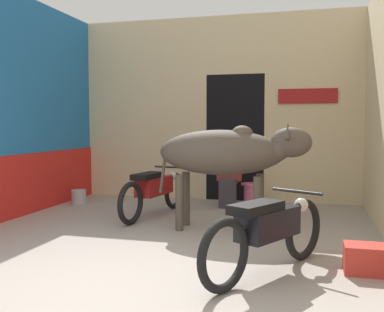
% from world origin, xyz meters
% --- Properties ---
extents(ground_plane, '(30.00, 30.00, 0.00)m').
position_xyz_m(ground_plane, '(0.00, 0.00, 0.00)').
color(ground_plane, '#9E9389').
extents(wall_left_shopfront, '(0.25, 4.88, 3.51)m').
position_xyz_m(wall_left_shopfront, '(-2.76, 2.43, 1.70)').
color(wall_left_shopfront, '#236BAD').
rests_on(wall_left_shopfront, ground_plane).
extents(wall_back_with_doorway, '(5.36, 0.93, 3.51)m').
position_xyz_m(wall_back_with_doorway, '(0.13, 5.13, 1.55)').
color(wall_back_with_doorway, beige).
rests_on(wall_back_with_doorway, ground_plane).
extents(cow, '(2.10, 0.67, 1.49)m').
position_xyz_m(cow, '(0.67, 2.44, 1.06)').
color(cow, '#4C4238').
rests_on(cow, ground_plane).
extents(motorcycle_near, '(1.03, 1.78, 0.77)m').
position_xyz_m(motorcycle_near, '(1.37, 0.73, 0.44)').
color(motorcycle_near, black).
rests_on(motorcycle_near, ground_plane).
extents(motorcycle_far, '(0.60, 2.01, 0.75)m').
position_xyz_m(motorcycle_far, '(-0.63, 3.09, 0.43)').
color(motorcycle_far, black).
rests_on(motorcycle_far, ground_plane).
extents(shopkeeper_seated, '(0.42, 0.34, 1.23)m').
position_xyz_m(shopkeeper_seated, '(0.37, 4.18, 0.65)').
color(shopkeeper_seated, '#3D3842').
rests_on(shopkeeper_seated, ground_plane).
extents(plastic_stool, '(0.32, 0.32, 0.41)m').
position_xyz_m(plastic_stool, '(0.73, 4.33, 0.22)').
color(plastic_stool, '#DB6093').
rests_on(plastic_stool, ground_plane).
extents(crate, '(0.44, 0.32, 0.28)m').
position_xyz_m(crate, '(2.31, 1.01, 0.14)').
color(crate, red).
rests_on(crate, ground_plane).
extents(bucket, '(0.26, 0.26, 0.26)m').
position_xyz_m(bucket, '(-2.34, 3.77, 0.13)').
color(bucket, '#A8A8B2').
rests_on(bucket, ground_plane).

